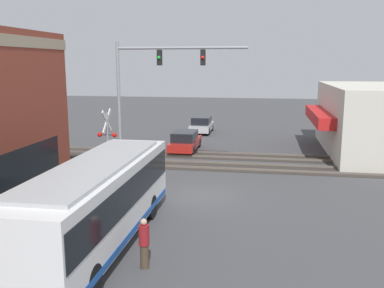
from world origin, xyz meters
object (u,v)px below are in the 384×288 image
at_px(city_bus, 97,201).
at_px(pedestrian_near_bus, 144,243).
at_px(parked_car_silver, 202,125).
at_px(crossing_signal, 107,135).
at_px(parked_car_red, 185,142).

bearing_deg(city_bus, pedestrian_near_bus, -123.35).
bearing_deg(pedestrian_near_bus, parked_car_silver, 4.46).
xyz_separation_m(city_bus, pedestrian_near_bus, (-1.38, -2.10, -0.84)).
bearing_deg(crossing_signal, parked_car_silver, -12.04).
distance_m(crossing_signal, pedestrian_near_bus, 12.64).
distance_m(city_bus, pedestrian_near_bus, 2.65).
bearing_deg(pedestrian_near_bus, crossing_signal, 25.64).
xyz_separation_m(city_bus, parked_car_silver, (25.56, -0.00, -0.98)).
bearing_deg(pedestrian_near_bus, city_bus, 56.65).
relative_size(parked_car_red, parked_car_silver, 1.09).
bearing_deg(parked_car_red, pedestrian_near_bus, -173.49).
distance_m(parked_car_silver, pedestrian_near_bus, 27.03).
height_order(crossing_signal, parked_car_silver, crossing_signal).
bearing_deg(city_bus, parked_car_silver, -0.00).
height_order(parked_car_red, parked_car_silver, parked_car_silver).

